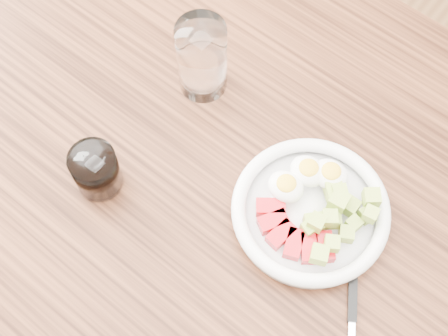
{
  "coord_description": "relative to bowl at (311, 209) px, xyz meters",
  "views": [
    {
      "loc": [
        0.22,
        -0.28,
        1.6
      ],
      "look_at": [
        -0.01,
        0.01,
        0.8
      ],
      "focal_mm": 50.0,
      "sensor_mm": 36.0,
      "label": 1
    }
  ],
  "objects": [
    {
      "name": "ground",
      "position": [
        -0.12,
        -0.04,
        -0.79
      ],
      "size": [
        4.0,
        4.0,
        0.0
      ],
      "primitive_type": "plane",
      "color": "brown",
      "rests_on": "ground"
    },
    {
      "name": "water_glass",
      "position": [
        -0.26,
        0.08,
        0.05
      ],
      "size": [
        0.07,
        0.07,
        0.13
      ],
      "primitive_type": "cylinder",
      "color": "white",
      "rests_on": "dining_table"
    },
    {
      "name": "bowl",
      "position": [
        0.0,
        0.0,
        0.0
      ],
      "size": [
        0.22,
        0.22,
        0.06
      ],
      "color": "white",
      "rests_on": "dining_table"
    },
    {
      "name": "coffee_glass",
      "position": [
        -0.27,
        -0.15,
        0.02
      ],
      "size": [
        0.07,
        0.07,
        0.08
      ],
      "color": "white",
      "rests_on": "dining_table"
    },
    {
      "name": "dining_table",
      "position": [
        -0.12,
        -0.04,
        -0.12
      ],
      "size": [
        1.5,
        0.9,
        0.77
      ],
      "color": "brown",
      "rests_on": "ground"
    },
    {
      "name": "fork",
      "position": [
        0.12,
        -0.08,
        -0.02
      ],
      "size": [
        0.11,
        0.16,
        0.01
      ],
      "color": "black",
      "rests_on": "dining_table"
    }
  ]
}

